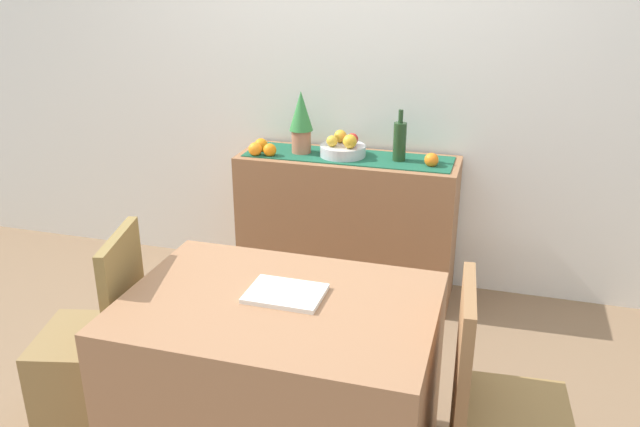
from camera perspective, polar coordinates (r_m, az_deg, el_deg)
ground_plane at (r=3.31m, az=-2.65°, el=-13.81°), size 6.40×6.40×0.02m
room_wall_rear at (r=3.87m, az=2.77°, el=13.30°), size 6.40×0.06×2.70m
sideboard_console at (r=3.86m, az=2.37°, el=-1.04°), size 1.26×0.42×0.84m
table_runner at (r=3.72m, az=2.47°, el=5.00°), size 1.18×0.32×0.01m
fruit_bowl at (r=3.72m, az=2.01°, el=5.53°), size 0.26×0.26×0.06m
apple_upper at (r=3.71m, az=2.85°, el=6.52°), size 0.07×0.07×0.07m
apple_rear at (r=3.64m, az=2.63°, el=6.33°), size 0.08×0.08×0.08m
apple_left at (r=3.76m, az=1.79°, el=6.79°), size 0.07×0.07×0.07m
apple_front at (r=3.68m, az=1.05°, el=6.37°), size 0.06×0.06×0.06m
wine_bottle at (r=3.64m, az=6.99°, el=6.30°), size 0.07×0.07×0.29m
potted_plant at (r=3.75m, az=-1.67°, el=8.20°), size 0.14×0.14×0.36m
orange_loose_far at (r=3.59m, az=9.74°, el=4.65°), size 0.08×0.08×0.08m
orange_loose_end at (r=3.83m, az=-5.18°, el=6.00°), size 0.08×0.08×0.08m
orange_loose_mid at (r=3.75m, az=-5.69°, el=5.63°), size 0.08×0.08×0.08m
orange_loose_near_bowl at (r=3.73m, az=-4.42°, el=5.56°), size 0.08×0.08×0.08m
dining_table at (r=2.59m, az=-3.47°, el=-14.83°), size 1.14×0.81×0.74m
open_book at (r=2.42m, az=-3.05°, el=-7.02°), size 0.28×0.21×0.02m
chair_near_window at (r=2.99m, az=-19.06°, el=-12.98°), size 0.48×0.48×0.90m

